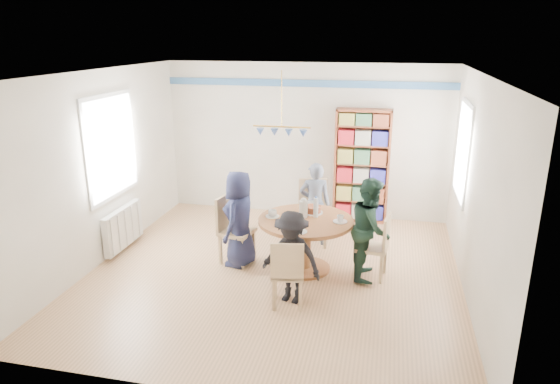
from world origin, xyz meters
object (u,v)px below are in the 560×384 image
(dining_table, at_px, (306,232))
(chair_near, at_px, (287,271))
(chair_far, at_px, (313,209))
(person_right, at_px, (371,229))
(chair_right, at_px, (378,244))
(person_left, at_px, (240,219))
(person_far, at_px, (315,204))
(chair_left, at_px, (232,226))
(radiator, at_px, (123,227))
(person_near, at_px, (292,257))
(bookshelf, at_px, (362,167))

(dining_table, bearing_deg, chair_near, -92.00)
(chair_far, bearing_deg, person_right, -46.99)
(chair_right, distance_m, chair_near, 1.44)
(person_left, bearing_deg, chair_near, 47.96)
(person_far, bearing_deg, person_right, 123.56)
(dining_table, xyz_separation_m, chair_left, (-1.08, 0.05, -0.02))
(radiator, height_order, person_far, person_far)
(radiator, distance_m, person_far, 2.94)
(chair_near, xyz_separation_m, person_right, (0.91, 1.04, 0.21))
(person_near, bearing_deg, bookshelf, 91.72)
(chair_far, relative_size, bookshelf, 0.51)
(radiator, relative_size, person_right, 0.72)
(chair_far, height_order, person_near, person_near)
(person_right, bearing_deg, dining_table, 89.93)
(radiator, relative_size, dining_table, 0.77)
(chair_right, height_order, person_left, person_left)
(chair_right, height_order, chair_near, chair_right)
(person_left, xyz_separation_m, person_far, (0.92, 0.95, -0.03))
(bookshelf, bearing_deg, chair_left, -128.94)
(bookshelf, bearing_deg, radiator, -149.23)
(chair_left, height_order, person_left, person_left)
(chair_near, distance_m, bookshelf, 3.28)
(chair_right, distance_m, person_right, 0.23)
(person_near, distance_m, bookshelf, 3.11)
(person_right, xyz_separation_m, person_far, (-0.89, 0.93, -0.04))
(chair_right, xyz_separation_m, bookshelf, (-0.38, 2.16, 0.48))
(person_left, bearing_deg, person_far, 142.75)
(radiator, xyz_separation_m, chair_left, (1.74, -0.05, 0.19))
(chair_left, xyz_separation_m, chair_far, (1.03, 0.94, 0.01))
(person_near, bearing_deg, person_right, 57.94)
(dining_table, xyz_separation_m, person_near, (-0.02, -0.89, 0.03))
(person_far, distance_m, bookshelf, 1.39)
(chair_far, distance_m, bookshelf, 1.39)
(person_right, distance_m, person_near, 1.26)
(person_right, bearing_deg, chair_left, 88.87)
(chair_left, distance_m, person_far, 1.38)
(person_near, bearing_deg, person_far, 103.34)
(chair_right, xyz_separation_m, person_left, (-1.92, 0.00, 0.20))
(person_right, bearing_deg, bookshelf, 7.58)
(chair_far, relative_size, person_left, 0.73)
(chair_near, relative_size, bookshelf, 0.44)
(person_right, bearing_deg, radiator, 88.92)
(person_near, bearing_deg, chair_right, 54.09)
(chair_left, distance_m, bookshelf, 2.72)
(chair_near, bearing_deg, radiator, 157.70)
(radiator, relative_size, person_far, 0.76)
(chair_far, bearing_deg, chair_left, -137.59)
(radiator, relative_size, chair_near, 1.15)
(radiator, xyz_separation_m, bookshelf, (3.43, 2.04, 0.62))
(radiator, bearing_deg, person_right, -1.57)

